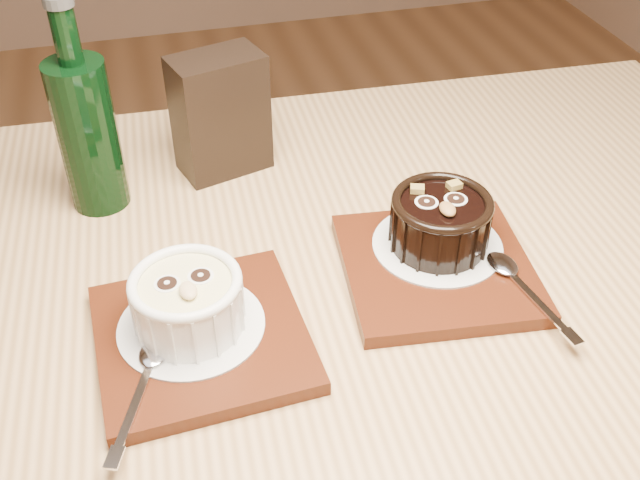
# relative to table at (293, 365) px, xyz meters

# --- Properties ---
(table) EXTENTS (1.23, 0.84, 0.75)m
(table) POSITION_rel_table_xyz_m (0.00, 0.00, 0.00)
(table) COLOR #9F7445
(table) RESTS_ON ground
(tray_left) EXTENTS (0.19, 0.19, 0.01)m
(tray_left) POSITION_rel_table_xyz_m (-0.09, -0.03, 0.10)
(tray_left) COLOR #491C0C
(tray_left) RESTS_ON table
(doily_left) EXTENTS (0.13, 0.13, 0.00)m
(doily_left) POSITION_rel_table_xyz_m (-0.10, -0.03, 0.11)
(doily_left) COLOR silver
(doily_left) RESTS_ON tray_left
(ramekin_white) EXTENTS (0.10, 0.10, 0.06)m
(ramekin_white) POSITION_rel_table_xyz_m (-0.10, -0.03, 0.14)
(ramekin_white) COLOR white
(ramekin_white) RESTS_ON doily_left
(spoon_left) EXTENTS (0.07, 0.13, 0.01)m
(spoon_left) POSITION_rel_table_xyz_m (-0.14, -0.08, 0.11)
(spoon_left) COLOR silver
(spoon_left) RESTS_ON tray_left
(tray_right) EXTENTS (0.20, 0.20, 0.01)m
(tray_right) POSITION_rel_table_xyz_m (0.15, 0.00, 0.10)
(tray_right) COLOR #491C0C
(tray_right) RESTS_ON table
(doily_right) EXTENTS (0.13, 0.13, 0.00)m
(doily_right) POSITION_rel_table_xyz_m (0.16, 0.03, 0.11)
(doily_right) COLOR silver
(doily_right) RESTS_ON tray_right
(ramekin_dark) EXTENTS (0.10, 0.10, 0.06)m
(ramekin_dark) POSITION_rel_table_xyz_m (0.16, 0.03, 0.14)
(ramekin_dark) COLOR black
(ramekin_dark) RESTS_ON doily_right
(spoon_right) EXTENTS (0.05, 0.14, 0.01)m
(spoon_right) POSITION_rel_table_xyz_m (0.21, -0.06, 0.11)
(spoon_right) COLOR silver
(spoon_right) RESTS_ON tray_right
(condiment_stand) EXTENTS (0.11, 0.09, 0.14)m
(condiment_stand) POSITION_rel_table_xyz_m (-0.02, 0.25, 0.16)
(condiment_stand) COLOR black
(condiment_stand) RESTS_ON table
(green_bottle) EXTENTS (0.06, 0.06, 0.23)m
(green_bottle) POSITION_rel_table_xyz_m (-0.17, 0.21, 0.18)
(green_bottle) COLOR black
(green_bottle) RESTS_ON table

